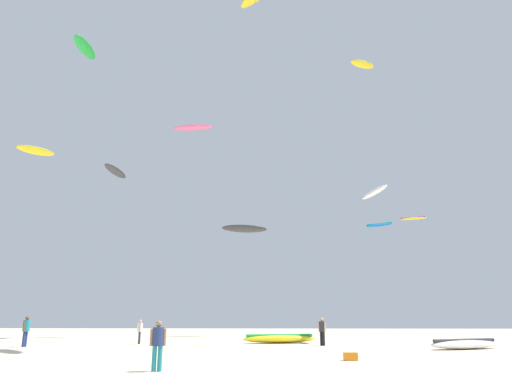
{
  "coord_description": "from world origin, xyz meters",
  "views": [
    {
      "loc": [
        1.02,
        -12.4,
        1.76
      ],
      "look_at": [
        0.0,
        17.69,
        9.95
      ],
      "focal_mm": 32.19,
      "sensor_mm": 36.0,
      "label": 1
    }
  ],
  "objects_px": {
    "kite_aloft_9": "(379,225)",
    "kite_aloft_4": "(245,229)",
    "person_foreground": "(158,341)",
    "kite_aloft_0": "(413,218)",
    "kite_aloft_2": "(362,64)",
    "kite_grounded_near": "(465,344)",
    "cooler_box": "(351,357)",
    "kite_aloft_6": "(193,128)",
    "person_right": "(140,330)",
    "kite_aloft_7": "(36,151)",
    "kite_grounded_mid": "(280,339)",
    "person_midground": "(322,329)",
    "kite_aloft_1": "(116,171)",
    "person_left": "(26,329)",
    "kite_aloft_3": "(85,48)",
    "kite_aloft_5": "(374,192)"
  },
  "relations": [
    {
      "from": "kite_grounded_near",
      "to": "cooler_box",
      "type": "bearing_deg",
      "value": -136.69
    },
    {
      "from": "kite_aloft_7",
      "to": "kite_aloft_6",
      "type": "bearing_deg",
      "value": 33.71
    },
    {
      "from": "kite_grounded_near",
      "to": "kite_aloft_4",
      "type": "xyz_separation_m",
      "value": [
        -13.37,
        16.77,
        9.78
      ]
    },
    {
      "from": "person_foreground",
      "to": "kite_aloft_0",
      "type": "xyz_separation_m",
      "value": [
        20.35,
        36.74,
        11.82
      ]
    },
    {
      "from": "kite_aloft_2",
      "to": "kite_grounded_near",
      "type": "bearing_deg",
      "value": -63.27
    },
    {
      "from": "kite_grounded_mid",
      "to": "kite_aloft_0",
      "type": "height_order",
      "value": "kite_aloft_0"
    },
    {
      "from": "person_right",
      "to": "kite_aloft_7",
      "type": "height_order",
      "value": "kite_aloft_7"
    },
    {
      "from": "cooler_box",
      "to": "kite_aloft_6",
      "type": "xyz_separation_m",
      "value": [
        -10.96,
        21.89,
        19.78
      ]
    },
    {
      "from": "kite_aloft_4",
      "to": "kite_aloft_7",
      "type": "relative_size",
      "value": 1.69
    },
    {
      "from": "kite_aloft_2",
      "to": "kite_aloft_6",
      "type": "relative_size",
      "value": 0.55
    },
    {
      "from": "kite_aloft_9",
      "to": "person_left",
      "type": "bearing_deg",
      "value": -140.48
    },
    {
      "from": "person_left",
      "to": "person_right",
      "type": "distance_m",
      "value": 6.85
    },
    {
      "from": "kite_grounded_near",
      "to": "kite_aloft_1",
      "type": "height_order",
      "value": "kite_aloft_1"
    },
    {
      "from": "kite_aloft_6",
      "to": "kite_aloft_2",
      "type": "bearing_deg",
      "value": -28.99
    },
    {
      "from": "person_midground",
      "to": "kite_aloft_1",
      "type": "xyz_separation_m",
      "value": [
        -17.53,
        9.69,
        13.76
      ]
    },
    {
      "from": "kite_grounded_mid",
      "to": "kite_aloft_7",
      "type": "xyz_separation_m",
      "value": [
        -19.64,
        1.68,
        14.52
      ]
    },
    {
      "from": "person_midground",
      "to": "kite_aloft_7",
      "type": "distance_m",
      "value": 26.56
    },
    {
      "from": "kite_aloft_9",
      "to": "kite_aloft_0",
      "type": "bearing_deg",
      "value": 25.88
    },
    {
      "from": "kite_aloft_2",
      "to": "kite_aloft_4",
      "type": "distance_m",
      "value": 18.63
    },
    {
      "from": "person_right",
      "to": "kite_aloft_1",
      "type": "relative_size",
      "value": 0.36
    },
    {
      "from": "kite_aloft_5",
      "to": "kite_aloft_0",
      "type": "bearing_deg",
      "value": 64.91
    },
    {
      "from": "person_foreground",
      "to": "kite_aloft_6",
      "type": "distance_m",
      "value": 32.45
    },
    {
      "from": "person_left",
      "to": "kite_aloft_3",
      "type": "height_order",
      "value": "kite_aloft_3"
    },
    {
      "from": "cooler_box",
      "to": "kite_aloft_7",
      "type": "bearing_deg",
      "value": 147.47
    },
    {
      "from": "person_left",
      "to": "kite_aloft_3",
      "type": "relative_size",
      "value": 0.62
    },
    {
      "from": "person_left",
      "to": "kite_aloft_2",
      "type": "bearing_deg",
      "value": -163.07
    },
    {
      "from": "person_left",
      "to": "person_right",
      "type": "xyz_separation_m",
      "value": [
        6.08,
        3.16,
        -0.14
      ]
    },
    {
      "from": "kite_aloft_0",
      "to": "kite_aloft_2",
      "type": "height_order",
      "value": "kite_aloft_2"
    },
    {
      "from": "person_foreground",
      "to": "person_midground",
      "type": "relative_size",
      "value": 0.96
    },
    {
      "from": "kite_grounded_mid",
      "to": "kite_aloft_7",
      "type": "relative_size",
      "value": 1.91
    },
    {
      "from": "person_left",
      "to": "kite_aloft_0",
      "type": "relative_size",
      "value": 0.58
    },
    {
      "from": "kite_aloft_6",
      "to": "kite_aloft_4",
      "type": "bearing_deg",
      "value": 21.04
    },
    {
      "from": "person_right",
      "to": "kite_aloft_2",
      "type": "distance_m",
      "value": 26.52
    },
    {
      "from": "kite_grounded_near",
      "to": "kite_grounded_mid",
      "type": "distance_m",
      "value": 11.64
    },
    {
      "from": "kite_aloft_5",
      "to": "kite_aloft_7",
      "type": "distance_m",
      "value": 27.46
    },
    {
      "from": "kite_aloft_9",
      "to": "kite_aloft_4",
      "type": "bearing_deg",
      "value": -155.79
    },
    {
      "from": "kite_grounded_near",
      "to": "kite_aloft_0",
      "type": "height_order",
      "value": "kite_aloft_0"
    },
    {
      "from": "person_left",
      "to": "kite_aloft_9",
      "type": "xyz_separation_m",
      "value": [
        26.96,
        22.24,
        10.59
      ]
    },
    {
      "from": "cooler_box",
      "to": "kite_grounded_near",
      "type": "bearing_deg",
      "value": 43.31
    },
    {
      "from": "kite_grounded_near",
      "to": "kite_grounded_mid",
      "type": "height_order",
      "value": "kite_grounded_mid"
    },
    {
      "from": "kite_grounded_mid",
      "to": "kite_aloft_2",
      "type": "height_order",
      "value": "kite_aloft_2"
    },
    {
      "from": "kite_aloft_4",
      "to": "kite_aloft_9",
      "type": "distance_m",
      "value": 16.17
    },
    {
      "from": "kite_aloft_1",
      "to": "kite_aloft_9",
      "type": "relative_size",
      "value": 1.4
    },
    {
      "from": "person_midground",
      "to": "kite_aloft_1",
      "type": "distance_m",
      "value": 24.3
    },
    {
      "from": "kite_aloft_6",
      "to": "kite_aloft_7",
      "type": "xyz_separation_m",
      "value": [
        -11.42,
        -7.62,
        -5.13
      ]
    },
    {
      "from": "person_left",
      "to": "kite_grounded_mid",
      "type": "distance_m",
      "value": 16.03
    },
    {
      "from": "person_left",
      "to": "person_right",
      "type": "height_order",
      "value": "person_left"
    },
    {
      "from": "person_foreground",
      "to": "kite_aloft_2",
      "type": "xyz_separation_m",
      "value": [
        11.42,
        17.56,
        20.7
      ]
    },
    {
      "from": "kite_aloft_3",
      "to": "cooler_box",
      "type": "bearing_deg",
      "value": -22.95
    },
    {
      "from": "person_foreground",
      "to": "kite_aloft_4",
      "type": "bearing_deg",
      "value": -12.95
    }
  ]
}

